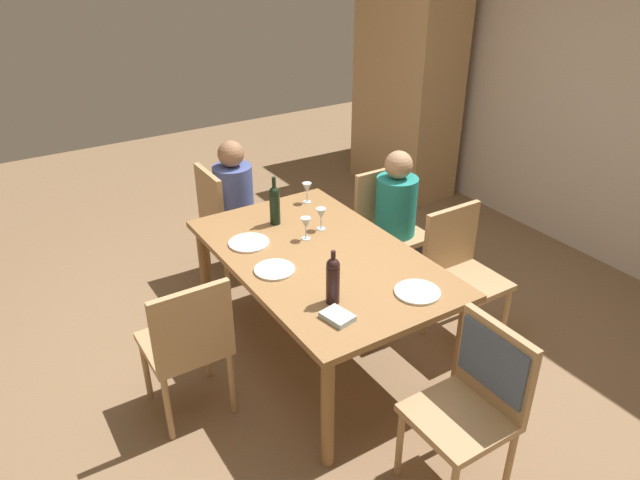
# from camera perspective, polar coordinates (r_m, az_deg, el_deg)

# --- Properties ---
(ground_plane) EXTENTS (10.00, 10.00, 0.00)m
(ground_plane) POSITION_cam_1_polar(r_m,az_deg,el_deg) (4.07, 0.00, -10.70)
(ground_plane) COLOR #846647
(rear_room_partition) EXTENTS (6.40, 0.12, 2.70)m
(rear_room_partition) POSITION_cam_1_polar(r_m,az_deg,el_deg) (5.30, 26.44, 12.24)
(rear_room_partition) COLOR beige
(rear_room_partition) RESTS_ON ground_plane
(armoire_cabinet) EXTENTS (1.18, 0.62, 2.18)m
(armoire_cabinet) POSITION_cam_1_polar(r_m,az_deg,el_deg) (6.28, 8.29, 14.56)
(armoire_cabinet) COLOR tan
(armoire_cabinet) RESTS_ON ground_plane
(dining_table) EXTENTS (1.74, 1.06, 0.76)m
(dining_table) POSITION_cam_1_polar(r_m,az_deg,el_deg) (3.68, 0.00, -2.48)
(dining_table) COLOR olive
(dining_table) RESTS_ON ground_plane
(chair_far_left) EXTENTS (0.44, 0.44, 0.92)m
(chair_far_left) POSITION_cam_1_polar(r_m,az_deg,el_deg) (4.56, 6.47, 1.72)
(chair_far_left) COLOR tan
(chair_far_left) RESTS_ON ground_plane
(chair_left_end) EXTENTS (0.44, 0.44, 0.92)m
(chair_left_end) POSITION_cam_1_polar(r_m,az_deg,el_deg) (4.70, -9.07, 2.36)
(chair_left_end) COLOR tan
(chair_left_end) RESTS_ON ground_plane
(chair_right_end) EXTENTS (0.44, 0.46, 0.92)m
(chair_right_end) POSITION_cam_1_polar(r_m,az_deg,el_deg) (3.03, 15.16, -13.40)
(chair_right_end) COLOR tan
(chair_right_end) RESTS_ON ground_plane
(chair_near) EXTENTS (0.44, 0.44, 0.92)m
(chair_near) POSITION_cam_1_polar(r_m,az_deg,el_deg) (3.38, -12.51, -9.39)
(chair_near) COLOR tan
(chair_near) RESTS_ON ground_plane
(chair_far_right) EXTENTS (0.44, 0.44, 0.92)m
(chair_far_right) POSITION_cam_1_polar(r_m,az_deg,el_deg) (4.06, 13.27, -2.51)
(chair_far_right) COLOR tan
(chair_far_right) RESTS_ON ground_plane
(person_woman_host) EXTENTS (0.35, 0.30, 1.13)m
(person_woman_host) POSITION_cam_1_polar(r_m,az_deg,el_deg) (4.43, 7.45, 2.53)
(person_woman_host) COLOR #33333D
(person_woman_host) RESTS_ON ground_plane
(person_man_bearded) EXTENTS (0.30, 0.35, 1.12)m
(person_man_bearded) POSITION_cam_1_polar(r_m,az_deg,el_deg) (4.69, -7.92, 3.97)
(person_man_bearded) COLOR #33333D
(person_man_bearded) RESTS_ON ground_plane
(wine_bottle_tall_green) EXTENTS (0.07, 0.07, 0.33)m
(wine_bottle_tall_green) POSITION_cam_1_polar(r_m,az_deg,el_deg) (3.96, -4.36, 3.47)
(wine_bottle_tall_green) COLOR black
(wine_bottle_tall_green) RESTS_ON dining_table
(wine_bottle_dark_red) EXTENTS (0.07, 0.07, 0.31)m
(wine_bottle_dark_red) POSITION_cam_1_polar(r_m,az_deg,el_deg) (3.13, 1.25, -3.77)
(wine_bottle_dark_red) COLOR black
(wine_bottle_dark_red) RESTS_ON dining_table
(wine_glass_near_left) EXTENTS (0.07, 0.07, 0.15)m
(wine_glass_near_left) POSITION_cam_1_polar(r_m,az_deg,el_deg) (3.89, 0.10, 2.46)
(wine_glass_near_left) COLOR silver
(wine_glass_near_left) RESTS_ON dining_table
(wine_glass_centre) EXTENTS (0.07, 0.07, 0.15)m
(wine_glass_centre) POSITION_cam_1_polar(r_m,az_deg,el_deg) (4.28, -1.25, 4.94)
(wine_glass_centre) COLOR silver
(wine_glass_centre) RESTS_ON dining_table
(wine_glass_near_right) EXTENTS (0.07, 0.07, 0.15)m
(wine_glass_near_right) POSITION_cam_1_polar(r_m,az_deg,el_deg) (3.77, -1.37, 1.55)
(wine_glass_near_right) COLOR silver
(wine_glass_near_right) RESTS_ON dining_table
(dinner_plate_host) EXTENTS (0.24, 0.24, 0.01)m
(dinner_plate_host) POSITION_cam_1_polar(r_m,az_deg,el_deg) (3.48, -4.37, -2.85)
(dinner_plate_host) COLOR silver
(dinner_plate_host) RESTS_ON dining_table
(dinner_plate_guest_left) EXTENTS (0.25, 0.25, 0.01)m
(dinner_plate_guest_left) POSITION_cam_1_polar(r_m,az_deg,el_deg) (3.31, 9.30, -4.93)
(dinner_plate_guest_left) COLOR silver
(dinner_plate_guest_left) RESTS_ON dining_table
(dinner_plate_guest_right) EXTENTS (0.26, 0.26, 0.01)m
(dinner_plate_guest_right) POSITION_cam_1_polar(r_m,az_deg,el_deg) (3.78, -6.82, -0.27)
(dinner_plate_guest_right) COLOR white
(dinner_plate_guest_right) RESTS_ON dining_table
(folded_napkin) EXTENTS (0.18, 0.15, 0.03)m
(folded_napkin) POSITION_cam_1_polar(r_m,az_deg,el_deg) (3.07, 1.68, -7.33)
(folded_napkin) COLOR #ADC6D6
(folded_napkin) RESTS_ON dining_table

